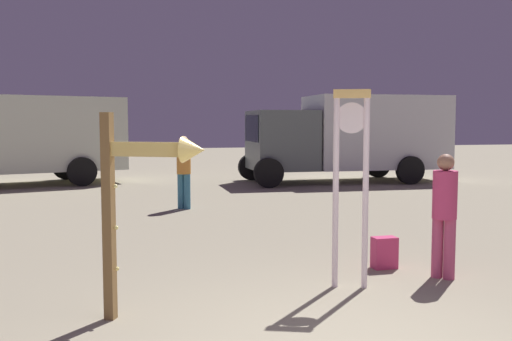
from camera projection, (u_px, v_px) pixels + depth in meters
name	position (u px, v px, depth m)	size (l,w,h in m)	color
standing_clock	(351.00, 170.00, 6.64)	(0.43, 0.23, 2.33)	white
arrow_sign	(143.00, 184.00, 5.45)	(1.00, 0.66, 2.05)	olive
person_near_clock	(444.00, 209.00, 7.07)	(0.30, 0.30, 1.56)	#B64269
backpack	(384.00, 253.00, 7.62)	(0.32, 0.23, 0.42)	#C93766
person_distant	(184.00, 168.00, 12.83)	(0.32, 0.32, 1.66)	teal
box_truck_near	(352.00, 135.00, 18.86)	(6.78, 2.86, 2.84)	silver
box_truck_far	(20.00, 136.00, 17.73)	(7.10, 4.10, 2.77)	silver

